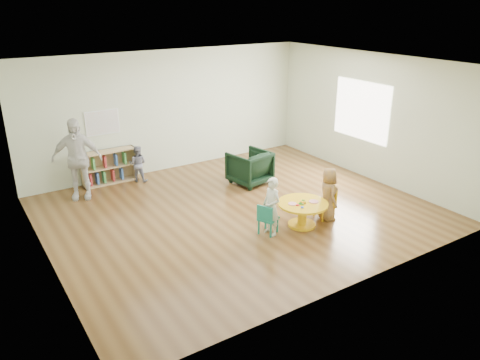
{
  "coord_description": "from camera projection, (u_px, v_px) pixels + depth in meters",
  "views": [
    {
      "loc": [
        -4.45,
        -6.95,
        3.87
      ],
      "look_at": [
        -0.16,
        -0.3,
        0.78
      ],
      "focal_mm": 35.0,
      "sensor_mm": 36.0,
      "label": 1
    }
  ],
  "objects": [
    {
      "name": "child_right",
      "position": [
        328.0,
        194.0,
        8.59
      ],
      "size": [
        0.45,
        0.56,
        1.0
      ],
      "primitive_type": "imported",
      "rotation": [
        0.0,
        0.0,
        1.27
      ],
      "color": "orange",
      "rests_on": "ground"
    },
    {
      "name": "room",
      "position": [
        239.0,
        116.0,
        8.41
      ],
      "size": [
        7.1,
        7.0,
        2.8
      ],
      "color": "#54371A",
      "rests_on": "ground"
    },
    {
      "name": "adult_caretaker",
      "position": [
        77.0,
        159.0,
        9.41
      ],
      "size": [
        1.07,
        0.77,
        1.68
      ],
      "primitive_type": "imported",
      "rotation": [
        0.0,
        0.0,
        -0.41
      ],
      "color": "silver",
      "rests_on": "ground"
    },
    {
      "name": "child_left",
      "position": [
        271.0,
        207.0,
        8.03
      ],
      "size": [
        0.28,
        0.4,
        1.04
      ],
      "primitive_type": "imported",
      "rotation": [
        0.0,
        0.0,
        -1.49
      ],
      "color": "silver",
      "rests_on": "ground"
    },
    {
      "name": "armchair",
      "position": [
        250.0,
        167.0,
        10.35
      ],
      "size": [
        0.92,
        0.94,
        0.74
      ],
      "primitive_type": "imported",
      "rotation": [
        0.0,
        0.0,
        3.32
      ],
      "color": "black",
      "rests_on": "ground"
    },
    {
      "name": "activity_table",
      "position": [
        303.0,
        210.0,
        8.41
      ],
      "size": [
        0.91,
        0.91,
        0.5
      ],
      "rotation": [
        0.0,
        0.0,
        -0.24
      ],
      "color": "gold",
      "rests_on": "ground"
    },
    {
      "name": "toddler",
      "position": [
        138.0,
        164.0,
        10.44
      ],
      "size": [
        0.51,
        0.49,
        0.83
      ],
      "primitive_type": "imported",
      "rotation": [
        0.0,
        0.0,
        2.48
      ],
      "color": "#181D3E",
      "rests_on": "ground"
    },
    {
      "name": "kid_chair_right",
      "position": [
        327.0,
        201.0,
        8.74
      ],
      "size": [
        0.34,
        0.34,
        0.6
      ],
      "rotation": [
        0.0,
        0.0,
        1.5
      ],
      "color": "gold",
      "rests_on": "ground"
    },
    {
      "name": "kid_chair_left",
      "position": [
        267.0,
        218.0,
        8.11
      ],
      "size": [
        0.4,
        0.4,
        0.56
      ],
      "rotation": [
        0.0,
        0.0,
        -1.14
      ],
      "color": "#167965",
      "rests_on": "ground"
    },
    {
      "name": "bookshelf",
      "position": [
        108.0,
        167.0,
        10.38
      ],
      "size": [
        1.2,
        0.3,
        0.75
      ],
      "color": "tan",
      "rests_on": "ground"
    },
    {
      "name": "alphabet_poster",
      "position": [
        102.0,
        122.0,
        10.13
      ],
      "size": [
        0.74,
        0.01,
        0.54
      ],
      "color": "white",
      "rests_on": "ground"
    }
  ]
}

